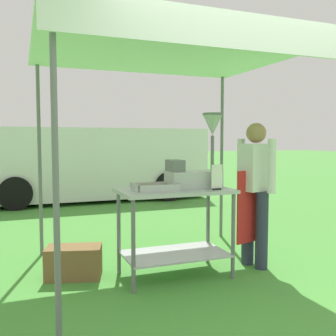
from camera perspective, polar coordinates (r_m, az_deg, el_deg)
ground_plane at (r=8.56m, az=-9.02°, el=-5.42°), size 70.00×70.00×0.00m
stall_canopy at (r=4.11m, az=0.53°, el=16.40°), size 2.72×2.50×2.38m
donut_cart at (r=4.00m, az=1.04°, el=-6.85°), size 1.16×0.66×0.92m
donut_tray at (r=3.84m, az=-1.82°, el=-3.05°), size 0.44×0.28×0.07m
donut_fryer at (r=4.06m, az=4.29°, el=0.49°), size 0.61×0.28×0.79m
menu_sign at (r=3.92m, az=7.27°, el=-1.63°), size 0.13×0.05×0.26m
vendor at (r=4.38m, az=12.79°, el=-2.73°), size 0.47×0.53×1.61m
supply_crate at (r=4.19m, az=-13.81°, el=-13.42°), size 0.62×0.45×0.33m
van_white at (r=9.40m, az=-11.50°, el=0.79°), size 5.37×2.11×1.69m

